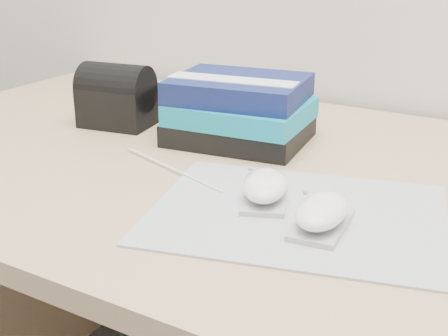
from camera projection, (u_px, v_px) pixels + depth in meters
The scene contains 7 objects.
desk at pixel (320, 296), 1.04m from camera, with size 1.60×0.80×0.73m.
mousepad at pixel (297, 214), 0.78m from camera, with size 0.36×0.28×0.00m, color gray.
mouse_rear at pixel (265, 187), 0.81m from camera, with size 0.09×0.12×0.04m.
mouse_front at pixel (322, 213), 0.74m from camera, with size 0.07×0.11×0.04m.
usb_cable at pixel (171, 168), 0.92m from camera, with size 0.00×0.00×0.24m, color white.
book_stack at pixel (240, 110), 1.04m from camera, with size 0.24×0.21×0.11m.
pouch at pixel (116, 96), 1.12m from camera, with size 0.14×0.11×0.11m.
Camera 1 is at (0.32, 0.80, 1.06)m, focal length 50.00 mm.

